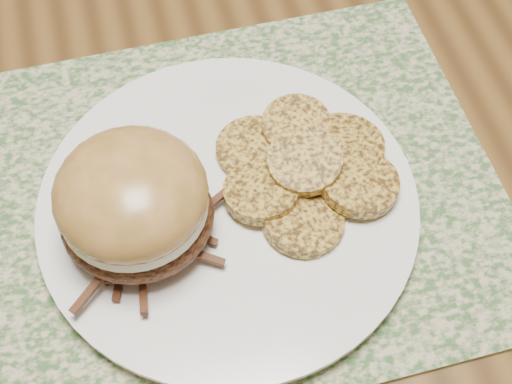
# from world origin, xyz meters

# --- Properties ---
(ground) EXTENTS (3.50, 3.50, 0.00)m
(ground) POSITION_xyz_m (0.00, 0.00, 0.00)
(ground) COLOR brown
(ground) RESTS_ON ground
(dining_table) EXTENTS (1.50, 0.90, 0.75)m
(dining_table) POSITION_xyz_m (0.00, 0.00, 0.67)
(dining_table) COLOR brown
(dining_table) RESTS_ON ground
(placemat) EXTENTS (0.45, 0.33, 0.00)m
(placemat) POSITION_xyz_m (-0.02, -0.26, 0.75)
(placemat) COLOR #3C6132
(placemat) RESTS_ON dining_table
(dinner_plate) EXTENTS (0.26, 0.26, 0.02)m
(dinner_plate) POSITION_xyz_m (-0.00, -0.27, 0.76)
(dinner_plate) COLOR white
(dinner_plate) RESTS_ON placemat
(pork_sandwich) EXTENTS (0.12, 0.12, 0.08)m
(pork_sandwich) POSITION_xyz_m (-0.07, -0.28, 0.81)
(pork_sandwich) COLOR black
(pork_sandwich) RESTS_ON dinner_plate
(roasted_potatoes) EXTENTS (0.15, 0.15, 0.03)m
(roasted_potatoes) POSITION_xyz_m (0.06, -0.26, 0.78)
(roasted_potatoes) COLOR gold
(roasted_potatoes) RESTS_ON dinner_plate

